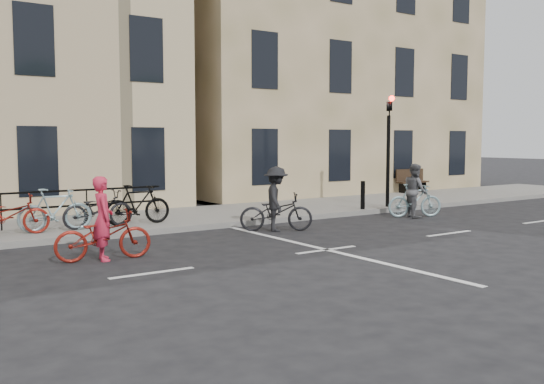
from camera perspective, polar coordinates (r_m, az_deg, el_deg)
ground at (r=13.13m, az=5.14°, el=-5.46°), size 120.00×120.00×0.00m
sidewalk at (r=16.66m, az=-19.39°, el=-3.23°), size 46.00×4.00×0.15m
building_east at (r=28.94m, az=2.54°, el=12.48°), size 14.00×10.00×12.00m
traffic_light at (r=20.31m, az=10.92°, el=5.12°), size 0.18×0.30×3.90m
bollard_east at (r=19.49m, az=8.54°, el=-0.29°), size 0.14×0.14×0.90m
bollard_west at (r=21.19m, az=13.30°, el=0.05°), size 0.14×0.14×0.90m
bench at (r=26.18m, az=12.98°, el=1.14°), size 1.60×0.41×0.97m
parked_bikes at (r=15.45m, az=-21.80°, el=-1.80°), size 7.25×1.23×1.05m
cyclist_pink at (r=12.35m, az=-15.61°, el=-3.58°), size 1.94×0.93×1.66m
cyclist_grey at (r=18.94m, az=13.31°, el=-0.33°), size 1.75×1.14×1.65m
cyclist_dark at (r=15.66m, az=0.40°, el=-1.30°), size 1.96×1.50×1.68m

